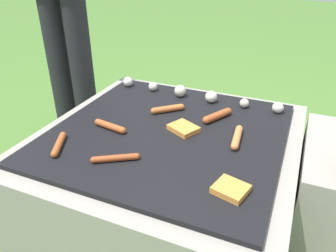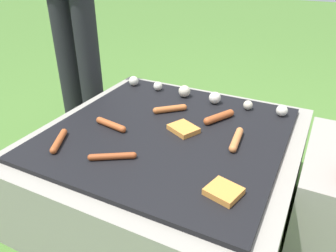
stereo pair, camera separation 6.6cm
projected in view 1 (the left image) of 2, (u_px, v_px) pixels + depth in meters
name	position (u px, v px, depth m)	size (l,w,h in m)	color
ground_plane	(168.00, 202.00, 1.46)	(14.00, 14.00, 0.00)	#47702D
grill	(168.00, 169.00, 1.37)	(0.98, 0.98, 0.37)	gray
sausage_front_right	(110.00, 126.00, 1.28)	(0.15, 0.05, 0.03)	#A34C23
sausage_back_right	(237.00, 137.00, 1.21)	(0.04, 0.16, 0.03)	#C6753D
sausage_front_left	(59.00, 144.00, 1.17)	(0.08, 0.14, 0.02)	#A34C23
sausage_front_center	(115.00, 158.00, 1.09)	(0.14, 0.10, 0.02)	#93421E
sausage_mid_right	(217.00, 116.00, 1.36)	(0.09, 0.15, 0.03)	#A34C23
sausage_back_left	(168.00, 109.00, 1.42)	(0.12, 0.11, 0.03)	#B7602D
bread_slice_center	(231.00, 189.00, 0.95)	(0.11, 0.11, 0.02)	#D18438
bread_slice_left	(183.00, 128.00, 1.27)	(0.13, 0.12, 0.02)	#D18438
mushroom_row	(194.00, 93.00, 1.54)	(0.79, 0.07, 0.06)	silver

